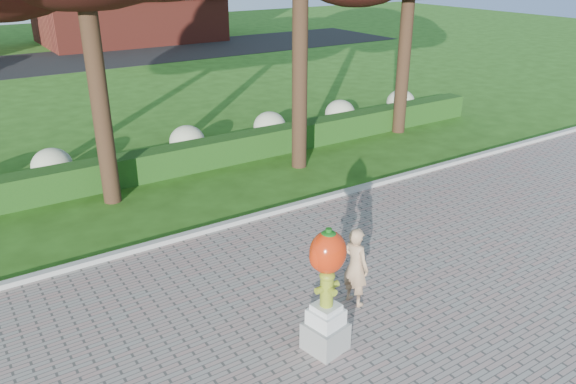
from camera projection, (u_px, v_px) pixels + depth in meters
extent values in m
plane|color=#264D13|center=(309.00, 283.00, 10.94)|extent=(100.00, 100.00, 0.00)
cube|color=#ADADA5|center=(236.00, 223.00, 13.22)|extent=(40.00, 0.18, 0.15)
cube|color=#153F12|center=(170.00, 161.00, 16.17)|extent=(24.00, 0.70, 0.80)
ellipsoid|color=#9FA47D|center=(52.00, 166.00, 15.38)|extent=(1.10, 1.10, 0.99)
ellipsoid|color=#9FA47D|center=(187.00, 141.00, 17.39)|extent=(1.10, 1.10, 0.99)
ellipsoid|color=#9FA47D|center=(270.00, 126.00, 18.90)|extent=(1.10, 1.10, 0.99)
ellipsoid|color=#9FA47D|center=(340.00, 113.00, 20.41)|extent=(1.10, 1.10, 0.99)
ellipsoid|color=#9FA47D|center=(401.00, 102.00, 21.91)|extent=(1.10, 1.10, 0.99)
cube|color=black|center=(31.00, 64.00, 32.50)|extent=(50.00, 8.00, 0.02)
cylinder|color=black|center=(97.00, 83.00, 13.35)|extent=(0.44, 0.44, 6.16)
cylinder|color=black|center=(300.00, 43.00, 15.51)|extent=(0.44, 0.44, 7.28)
cylinder|color=black|center=(405.00, 48.00, 19.07)|extent=(0.44, 0.44, 5.88)
cube|color=gray|center=(325.00, 336.00, 8.98)|extent=(0.69, 0.69, 0.47)
cube|color=silver|center=(326.00, 317.00, 8.84)|extent=(0.55, 0.55, 0.26)
cube|color=silver|center=(326.00, 307.00, 8.77)|extent=(0.44, 0.44, 0.09)
cylinder|color=olive|center=(327.00, 290.00, 8.65)|extent=(0.21, 0.21, 0.53)
ellipsoid|color=olive|center=(327.00, 276.00, 8.54)|extent=(0.25, 0.25, 0.17)
cylinder|color=olive|center=(319.00, 290.00, 8.55)|extent=(0.11, 0.10, 0.10)
cylinder|color=olive|center=(335.00, 284.00, 8.70)|extent=(0.11, 0.10, 0.10)
cylinder|color=olive|center=(332.00, 291.00, 8.52)|extent=(0.11, 0.11, 0.11)
cylinder|color=olive|center=(327.00, 271.00, 8.51)|extent=(0.08, 0.08, 0.05)
ellipsoid|color=red|center=(328.00, 252.00, 8.38)|extent=(0.59, 0.53, 0.69)
ellipsoid|color=red|center=(319.00, 256.00, 8.31)|extent=(0.29, 0.29, 0.44)
ellipsoid|color=red|center=(337.00, 250.00, 8.48)|extent=(0.29, 0.29, 0.44)
cylinder|color=#145513|center=(329.00, 232.00, 8.25)|extent=(0.09, 0.09, 0.11)
ellipsoid|color=#145513|center=(329.00, 234.00, 8.26)|extent=(0.23, 0.23, 0.08)
imported|color=tan|center=(356.00, 266.00, 9.98)|extent=(0.43, 0.59, 1.50)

